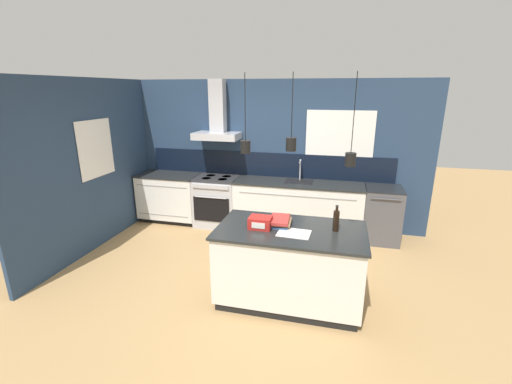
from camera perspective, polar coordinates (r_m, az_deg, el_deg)
name	(u,v)px	position (r m, az deg, el deg)	size (l,w,h in m)	color
ground_plane	(235,275)	(4.80, -3.51, -13.72)	(16.00, 16.00, 0.00)	tan
wall_back	(264,152)	(6.17, 1.38, 6.74)	(5.60, 2.49, 2.60)	navy
wall_left	(102,162)	(6.03, -24.31, 4.52)	(0.08, 3.80, 2.60)	navy
counter_run_left	(171,197)	(6.71, -14.05, -0.82)	(1.14, 0.64, 0.91)	black
counter_run_sink	(298,207)	(6.00, 6.94, -2.52)	(2.20, 0.64, 1.27)	black
oven_range	(217,201)	(6.33, -6.46, -1.53)	(0.76, 0.66, 0.91)	#B5B5BA
dishwasher	(381,214)	(6.01, 20.18, -3.50)	(0.58, 0.65, 0.91)	#4C4C51
kitchen_island	(290,264)	(4.12, 5.64, -11.93)	(1.69, 0.94, 0.91)	black
bottle_on_island	(336,220)	(3.92, 13.20, -4.62)	(0.07, 0.07, 0.30)	black
book_stack	(280,221)	(4.01, 4.03, -4.90)	(0.26, 0.35, 0.09)	#335684
red_supply_box	(260,222)	(3.91, 0.71, -5.10)	(0.25, 0.20, 0.13)	red
paper_pile	(294,233)	(3.81, 6.33, -6.84)	(0.37, 0.28, 0.01)	silver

